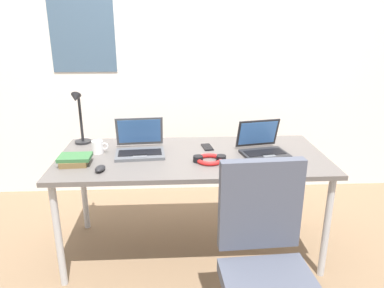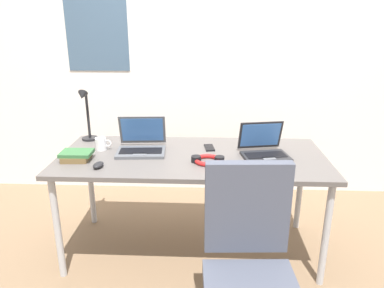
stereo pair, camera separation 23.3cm
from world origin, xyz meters
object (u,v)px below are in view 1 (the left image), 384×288
object	(u,v)px
laptop_center	(262,147)
book_stack	(75,160)
laptop_back_left	(140,147)
computer_mouse	(100,169)
desk_lamp	(79,118)
cell_phone	(207,147)
office_chair	(266,282)
headphones	(210,159)
coffee_mug	(98,147)

from	to	relation	value
laptop_center	book_stack	bearing A→B (deg)	-173.94
laptop_back_left	computer_mouse	size ratio (longest dim) A/B	3.64
desk_lamp	book_stack	size ratio (longest dim) A/B	1.98
computer_mouse	cell_phone	xyz separation A→B (m)	(0.69, 0.39, -0.01)
laptop_center	office_chair	xyz separation A→B (m)	(-0.17, -0.88, -0.39)
laptop_center	headphones	distance (m)	0.40
desk_lamp	book_stack	world-z (taller)	desk_lamp
office_chair	book_stack	bearing A→B (deg)	145.03
desk_lamp	computer_mouse	bearing A→B (deg)	-66.34
cell_phone	book_stack	distance (m)	0.91
headphones	laptop_center	bearing A→B (deg)	19.56
desk_lamp	office_chair	bearing A→B (deg)	-45.72
book_stack	coffee_mug	distance (m)	0.23
laptop_center	office_chair	distance (m)	0.97
laptop_back_left	computer_mouse	distance (m)	0.37
headphones	coffee_mug	world-z (taller)	coffee_mug
computer_mouse	coffee_mug	distance (m)	0.33
laptop_center	computer_mouse	bearing A→B (deg)	-166.35
book_stack	laptop_back_left	bearing A→B (deg)	24.36
desk_lamp	office_chair	size ratio (longest dim) A/B	0.41
laptop_center	office_chair	world-z (taller)	office_chair
cell_phone	headphones	size ratio (longest dim) A/B	0.64
coffee_mug	office_chair	bearing A→B (deg)	-44.62
laptop_center	office_chair	size ratio (longest dim) A/B	0.36
laptop_back_left	coffee_mug	bearing A→B (deg)	175.88
laptop_center	coffee_mug	world-z (taller)	laptop_center
laptop_center	computer_mouse	xyz separation A→B (m)	(-1.05, -0.26, -0.03)
laptop_center	headphones	bearing A→B (deg)	-160.44
desk_lamp	headphones	distance (m)	1.01
headphones	office_chair	distance (m)	0.85
laptop_back_left	laptop_center	size ratio (longest dim) A/B	1.01
headphones	office_chair	world-z (taller)	office_chair
computer_mouse	book_stack	bearing A→B (deg)	154.72
computer_mouse	coffee_mug	bearing A→B (deg)	112.07
desk_lamp	office_chair	distance (m)	1.69
desk_lamp	laptop_back_left	xyz separation A→B (m)	(0.45, -0.22, -0.15)
computer_mouse	office_chair	size ratio (longest dim) A/B	0.10
desk_lamp	headphones	world-z (taller)	desk_lamp
laptop_back_left	book_stack	size ratio (longest dim) A/B	1.73
desk_lamp	computer_mouse	world-z (taller)	desk_lamp
headphones	office_chair	bearing A→B (deg)	-74.37
laptop_center	cell_phone	xyz separation A→B (m)	(-0.37, 0.14, -0.04)
coffee_mug	laptop_back_left	bearing A→B (deg)	-4.12
book_stack	computer_mouse	bearing A→B (deg)	-34.74
laptop_back_left	coffee_mug	world-z (taller)	laptop_back_left
computer_mouse	coffee_mug	xyz separation A→B (m)	(-0.07, 0.33, 0.03)
computer_mouse	office_chair	xyz separation A→B (m)	(0.89, -0.62, -0.36)
laptop_back_left	headphones	world-z (taller)	laptop_back_left
book_stack	office_chair	size ratio (longest dim) A/B	0.21
desk_lamp	headphones	size ratio (longest dim) A/B	1.87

